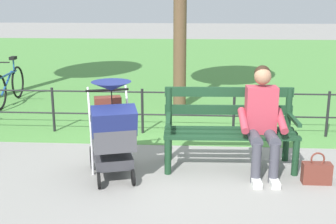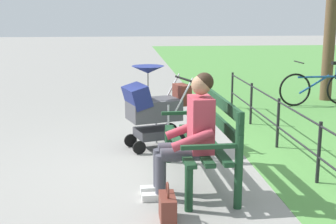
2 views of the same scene
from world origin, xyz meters
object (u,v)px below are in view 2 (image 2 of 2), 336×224
object	(u,v)px
handbag	(168,207)
bicycle	(319,88)
park_bench	(205,136)
stroller	(153,106)
person_on_bench	(190,131)

from	to	relation	value
handbag	bicycle	xyz separation A→B (m)	(5.03, -3.53, 0.24)
park_bench	stroller	bearing A→B (deg)	19.49
park_bench	person_on_bench	size ratio (longest dim) A/B	1.27
park_bench	handbag	size ratio (longest dim) A/B	4.37
person_on_bench	handbag	xyz separation A→B (m)	(-0.60, 0.28, -0.55)
handbag	stroller	bearing A→B (deg)	-0.61
handbag	bicycle	world-z (taller)	bicycle
park_bench	person_on_bench	distance (m)	0.45
person_on_bench	handbag	distance (m)	0.86
person_on_bench	stroller	world-z (taller)	person_on_bench
person_on_bench	bicycle	bearing A→B (deg)	-36.21
handbag	park_bench	bearing A→B (deg)	-28.01
park_bench	bicycle	world-z (taller)	park_bench
park_bench	stroller	distance (m)	1.45
person_on_bench	park_bench	bearing A→B (deg)	-31.91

